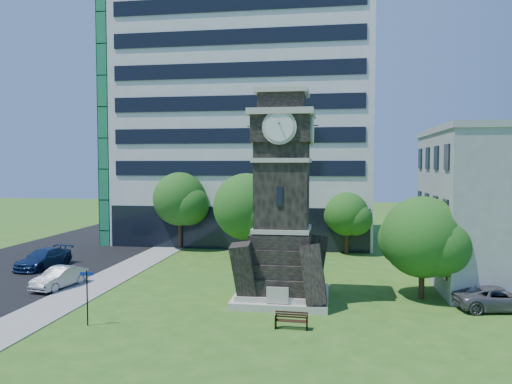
% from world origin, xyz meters
% --- Properties ---
extents(ground, '(160.00, 160.00, 0.00)m').
position_xyz_m(ground, '(0.00, 0.00, 0.00)').
color(ground, '#2E5F1B').
rests_on(ground, ground).
extents(sidewalk, '(3.00, 70.00, 0.06)m').
position_xyz_m(sidewalk, '(-9.50, 5.00, 0.03)').
color(sidewalk, gray).
rests_on(sidewalk, ground).
extents(clock_tower, '(5.40, 5.40, 12.22)m').
position_xyz_m(clock_tower, '(3.00, 2.00, 5.28)').
color(clock_tower, beige).
rests_on(clock_tower, ground).
extents(office_tall, '(26.20, 15.11, 28.60)m').
position_xyz_m(office_tall, '(-3.20, 25.84, 14.22)').
color(office_tall, white).
rests_on(office_tall, ground).
extents(car_street_mid, '(2.15, 4.25, 1.34)m').
position_xyz_m(car_street_mid, '(-11.50, 2.59, 0.67)').
color(car_street_mid, gray).
rests_on(car_street_mid, ground).
extents(car_street_north, '(2.73, 5.30, 1.47)m').
position_xyz_m(car_street_north, '(-16.04, 8.07, 0.74)').
color(car_street_north, navy).
rests_on(car_street_north, ground).
extents(car_east_lot, '(4.95, 2.87, 1.30)m').
position_xyz_m(car_east_lot, '(14.90, 1.71, 0.65)').
color(car_east_lot, '#58575D').
rests_on(car_east_lot, ground).
extents(park_bench, '(1.61, 0.43, 0.83)m').
position_xyz_m(park_bench, '(3.98, -3.12, 0.44)').
color(park_bench, black).
rests_on(park_bench, ground).
extents(street_sign, '(0.66, 0.07, 2.76)m').
position_xyz_m(street_sign, '(-6.03, -4.19, 1.73)').
color(street_sign, black).
rests_on(street_sign, ground).
extents(tree_nw, '(5.54, 5.03, 7.23)m').
position_xyz_m(tree_nw, '(-8.27, 18.23, 4.52)').
color(tree_nw, '#332114').
rests_on(tree_nw, ground).
extents(tree_nc, '(6.11, 5.55, 7.24)m').
position_xyz_m(tree_nc, '(-1.11, 13.78, 4.28)').
color(tree_nc, '#332114').
rests_on(tree_nc, ground).
extents(tree_ne, '(4.25, 3.87, 5.50)m').
position_xyz_m(tree_ne, '(7.19, 17.87, 3.42)').
color(tree_ne, '#332114').
rests_on(tree_ne, ground).
extents(tree_east, '(5.30, 4.82, 6.10)m').
position_xyz_m(tree_east, '(11.23, 3.51, 3.54)').
color(tree_east, '#332114').
rests_on(tree_east, ground).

